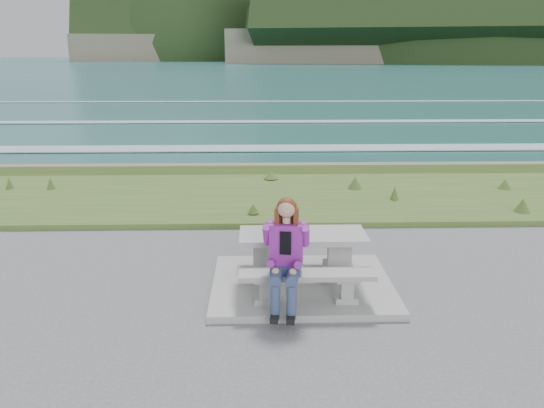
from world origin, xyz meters
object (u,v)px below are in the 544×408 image
at_px(picnic_table, 303,244).
at_px(bench_landward, 307,279).
at_px(bench_seaward, 299,243).
at_px(seated_woman, 285,270).

xyz_separation_m(picnic_table, bench_landward, (0.00, -0.70, -0.23)).
distance_m(bench_seaward, seated_woman, 1.58).
bearing_deg(bench_seaward, seated_woman, -100.79).
distance_m(bench_landward, seated_woman, 0.37).
bearing_deg(bench_landward, seated_woman, -154.78).
height_order(picnic_table, seated_woman, seated_woman).
xyz_separation_m(picnic_table, bench_seaward, (0.00, 0.70, -0.23)).
bearing_deg(bench_landward, picnic_table, 90.00).
relative_size(bench_seaward, seated_woman, 1.23).
bearing_deg(picnic_table, seated_woman, -109.28).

